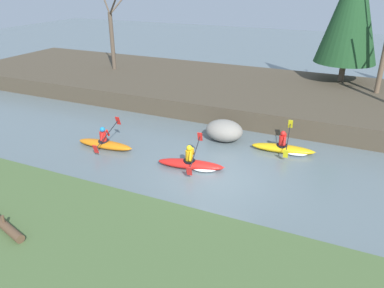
{
  "coord_description": "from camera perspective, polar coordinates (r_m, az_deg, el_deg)",
  "views": [
    {
      "loc": [
        4.38,
        -11.77,
        7.11
      ],
      "look_at": [
        -1.66,
        1.45,
        0.55
      ],
      "focal_mm": 35.0,
      "sensor_mm": 36.0,
      "label": 1
    }
  ],
  "objects": [
    {
      "name": "riverbank_far",
      "position": [
        23.25,
        12.77,
        7.18
      ],
      "size": [
        44.0,
        9.81,
        1.01
      ],
      "color": "#4C4233",
      "rests_on": "ground"
    },
    {
      "name": "conifer_tree_far_left",
      "position": [
        25.15,
        23.3,
        18.57
      ],
      "size": [
        3.67,
        3.67,
        7.61
      ],
      "color": "brown",
      "rests_on": "riverbank_far"
    },
    {
      "name": "kayaker_lead",
      "position": [
        16.88,
        14.06,
        -0.65
      ],
      "size": [
        2.8,
        2.07,
        1.2
      ],
      "rotation": [
        0.0,
        0.0,
        0.12
      ],
      "color": "yellow",
      "rests_on": "ground"
    },
    {
      "name": "riverbank_near",
      "position": [
        9.87,
        -10.04,
        -19.45
      ],
      "size": [
        44.0,
        5.94,
        0.69
      ],
      "color": "#4C6638",
      "rests_on": "ground"
    },
    {
      "name": "bare_tree_upstream",
      "position": [
        27.48,
        -12.06,
        16.08
      ],
      "size": [
        2.86,
        2.82,
        5.12
      ],
      "color": "brown",
      "rests_on": "riverbank_far"
    },
    {
      "name": "ground_plane",
      "position": [
        14.43,
        3.61,
        -5.28
      ],
      "size": [
        90.0,
        90.0,
        0.0
      ],
      "primitive_type": "plane",
      "color": "slate"
    },
    {
      "name": "boulder_midstream",
      "position": [
        17.54,
        4.93,
        2.05
      ],
      "size": [
        1.76,
        1.38,
        1.0
      ],
      "color": "gray",
      "rests_on": "ground"
    },
    {
      "name": "kayaker_trailing",
      "position": [
        17.24,
        -13.08,
        0.08
      ],
      "size": [
        2.79,
        2.07,
        1.2
      ],
      "rotation": [
        0.0,
        0.0,
        0.06
      ],
      "color": "orange",
      "rests_on": "ground"
    },
    {
      "name": "driftwood_log",
      "position": [
        11.92,
        -27.06,
        -10.62
      ],
      "size": [
        2.21,
        0.85,
        0.44
      ],
      "rotation": [
        0.0,
        0.0,
        -0.28
      ],
      "color": "brown",
      "rests_on": "riverbank_near"
    },
    {
      "name": "kayaker_middle",
      "position": [
        15.04,
        0.2,
        -3.06
      ],
      "size": [
        2.79,
        2.06,
        1.2
      ],
      "rotation": [
        0.0,
        0.0,
        0.2
      ],
      "color": "red",
      "rests_on": "ground"
    }
  ]
}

